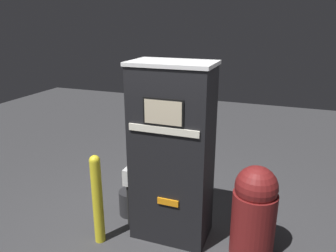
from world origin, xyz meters
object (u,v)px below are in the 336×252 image
safety_bollard (97,198)px  squeegee_bucket (131,202)px  gas_pump (172,154)px  trash_bin (254,211)px

safety_bollard → squeegee_bucket: safety_bollard is taller
gas_pump → safety_bollard: bearing=-149.2°
gas_pump → trash_bin: size_ratio=1.99×
gas_pump → safety_bollard: gas_pump is taller
safety_bollard → trash_bin: (1.65, 0.40, -0.04)m
trash_bin → gas_pump: bearing=178.3°
safety_bollard → trash_bin: 1.70m
squeegee_bucket → safety_bollard: bearing=-97.4°
gas_pump → safety_bollard: 0.95m
safety_bollard → squeegee_bucket: 0.74m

